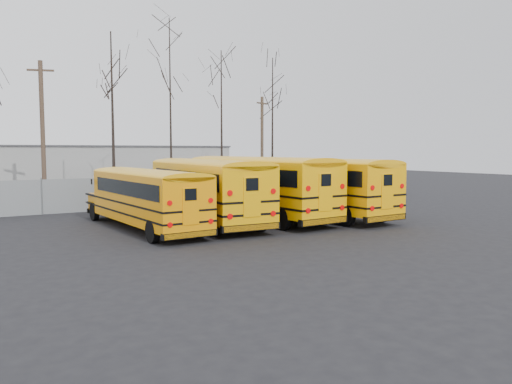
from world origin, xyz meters
TOP-DOWN VIEW (x-y plane):
  - ground at (0.00, 0.00)m, footprint 120.00×120.00m
  - fence at (0.00, 12.00)m, footprint 40.00×0.04m
  - distant_building at (2.00, 32.00)m, footprint 22.00×8.00m
  - bus_a at (-4.86, 3.48)m, footprint 2.78×10.26m
  - bus_b at (-1.56, 4.11)m, footprint 3.50×11.82m
  - bus_c at (1.44, 4.04)m, footprint 3.51×12.20m
  - bus_d at (4.76, 3.22)m, footprint 3.07×11.80m
  - utility_pole_left at (-6.89, 18.09)m, footprint 1.67×0.66m
  - utility_pole_right at (10.03, 16.91)m, footprint 1.37×0.66m
  - tree_3 at (-2.76, 15.80)m, footprint 0.26×0.26m
  - tree_4 at (0.84, 14.32)m, footprint 0.26×0.26m
  - tree_5 at (4.89, 14.42)m, footprint 0.26×0.26m
  - tree_6 at (11.11, 16.96)m, footprint 0.26×0.26m

SIDE VIEW (x-z plane):
  - ground at x=0.00m, z-range 0.00..0.00m
  - fence at x=0.00m, z-range 0.00..2.00m
  - bus_a at x=-4.86m, z-range 0.24..3.09m
  - bus_b at x=-1.56m, z-range 0.28..3.54m
  - bus_d at x=4.76m, z-range 0.28..3.56m
  - bus_c at x=1.44m, z-range 0.29..3.66m
  - distant_building at x=2.00m, z-range 0.00..4.00m
  - utility_pole_right at x=10.03m, z-range 0.11..8.21m
  - utility_pole_left at x=-6.89m, z-range 0.13..9.80m
  - tree_5 at x=4.89m, z-range 0.00..10.95m
  - tree_6 at x=11.11m, z-range 0.00..11.40m
  - tree_3 at x=-2.76m, z-range 0.00..11.63m
  - tree_4 at x=0.84m, z-range 0.00..12.70m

